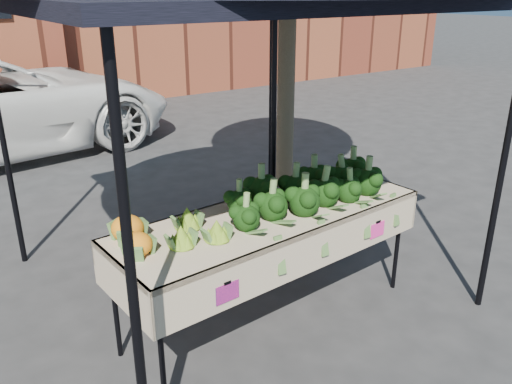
# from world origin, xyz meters

# --- Properties ---
(ground) EXTENTS (90.00, 90.00, 0.00)m
(ground) POSITION_xyz_m (0.00, 0.00, 0.00)
(ground) COLOR #272729
(table) EXTENTS (2.45, 0.96, 0.90)m
(table) POSITION_xyz_m (0.13, -0.01, 0.45)
(table) COLOR #C5B39A
(table) RESTS_ON ground
(canopy) EXTENTS (3.16, 3.16, 2.74)m
(canopy) POSITION_xyz_m (0.20, 0.62, 1.37)
(canopy) COLOR black
(canopy) RESTS_ON ground
(broccoli_heap) EXTENTS (1.48, 0.58, 0.27)m
(broccoli_heap) POSITION_xyz_m (0.46, 0.02, 1.04)
(broccoli_heap) COLOR black
(broccoli_heap) RESTS_ON table
(romanesco_cluster) EXTENTS (0.44, 0.48, 0.21)m
(romanesco_cluster) POSITION_xyz_m (-0.53, -0.02, 1.00)
(romanesco_cluster) COLOR #77A42A
(romanesco_cluster) RESTS_ON table
(cauliflower_pair) EXTENTS (0.24, 0.44, 0.19)m
(cauliflower_pair) POSITION_xyz_m (-0.90, 0.06, 0.99)
(cauliflower_pair) COLOR orange
(cauliflower_pair) RESTS_ON table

